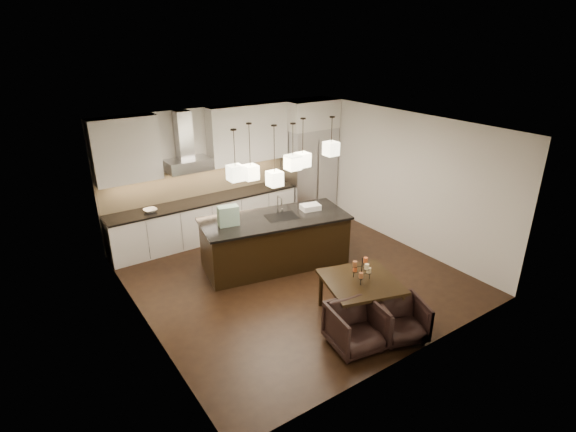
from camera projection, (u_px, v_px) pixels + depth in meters
floor at (294, 276)px, 8.44m from camera, size 5.50×5.50×0.02m
ceiling at (295, 126)px, 7.36m from camera, size 5.50×5.50×0.02m
wall_back at (224, 169)px, 10.01m from camera, size 5.50×0.02×2.80m
wall_front at (417, 271)px, 5.79m from camera, size 5.50×0.02×2.80m
wall_left at (138, 246)px, 6.47m from camera, size 0.02×5.50×2.80m
wall_right at (403, 179)px, 9.33m from camera, size 0.02×5.50×2.80m
refrigerator at (309, 172)px, 10.93m from camera, size 1.20×0.72×2.15m
fridge_panel at (310, 114)px, 10.39m from camera, size 1.26×0.72×0.65m
lower_cabinets at (207, 220)px, 9.80m from camera, size 4.21×0.62×0.88m
countertop at (206, 200)px, 9.62m from camera, size 4.21×0.66×0.04m
backsplash at (199, 182)px, 9.72m from camera, size 4.21×0.02×0.63m
upper_cab_left at (126, 150)px, 8.47m from camera, size 1.25×0.35×1.25m
upper_cab_right at (248, 133)px, 9.85m from camera, size 1.85×0.35×1.25m
hood_canopy at (188, 165)px, 9.19m from camera, size 0.90×0.52×0.24m
hood_chimney at (184, 135)px, 9.04m from camera, size 0.30×0.28×0.96m
fruit_bowl at (150, 210)px, 8.93m from camera, size 0.27×0.27×0.06m
island_body at (275, 242)px, 8.69m from camera, size 2.86×1.58×0.95m
island_top at (275, 219)px, 8.50m from camera, size 2.96×1.68×0.04m
faucet at (278, 205)px, 8.54m from camera, size 0.16×0.28×0.41m
tote_bag at (228, 216)px, 8.08m from camera, size 0.40×0.26×0.37m
food_container at (310, 207)px, 8.84m from camera, size 0.41×0.33×0.11m
dining_table at (360, 298)px, 7.12m from camera, size 1.38×1.38×0.66m
candelabra at (362, 269)px, 6.92m from camera, size 0.40×0.40×0.39m
candle_a at (369, 270)px, 6.97m from camera, size 0.08×0.08×0.09m
candle_b at (355, 269)px, 7.01m from camera, size 0.08×0.08×0.09m
candle_c at (361, 275)px, 6.82m from camera, size 0.08×0.08×0.09m
candle_d at (366, 260)px, 6.98m from camera, size 0.08×0.08×0.09m
candle_e at (355, 264)px, 6.86m from camera, size 0.08×0.08×0.09m
candle_f at (367, 267)px, 6.78m from camera, size 0.08×0.08×0.09m
armchair_left at (356, 327)px, 6.43m from camera, size 0.83×0.85×0.68m
armchair_right at (401, 319)px, 6.64m from camera, size 0.86×0.87×0.62m
pendant_a at (235, 173)px, 7.50m from camera, size 0.24×0.24×0.26m
pendant_b at (250, 172)px, 8.03m from camera, size 0.24×0.24×0.26m
pendant_c at (293, 162)px, 7.97m from camera, size 0.24×0.24×0.26m
pendant_d at (303, 160)px, 8.43m from camera, size 0.24×0.24×0.26m
pendant_e at (331, 149)px, 8.51m from camera, size 0.24×0.24×0.26m
pendant_f at (275, 179)px, 7.90m from camera, size 0.24×0.24×0.26m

